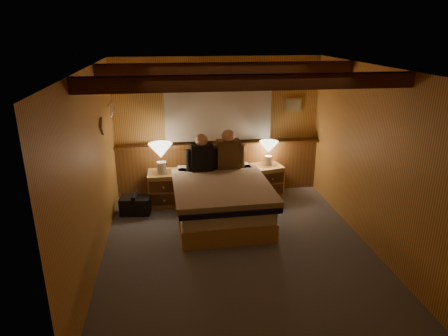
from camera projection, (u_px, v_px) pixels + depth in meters
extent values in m
plane|color=#545863|center=(237.00, 247.00, 5.47)|extent=(4.20, 4.20, 0.00)
plane|color=#E29454|center=(240.00, 68.00, 4.67)|extent=(4.20, 4.20, 0.00)
plane|color=#DEA44F|center=(218.00, 126.00, 7.03)|extent=(3.60, 0.00, 3.60)
plane|color=#DEA44F|center=(92.00, 171.00, 4.83)|extent=(0.00, 4.20, 4.20)
plane|color=#DEA44F|center=(372.00, 159.00, 5.30)|extent=(0.00, 4.20, 4.20)
plane|color=#DEA44F|center=(285.00, 251.00, 3.11)|extent=(3.60, 0.00, 3.60)
cube|color=brown|center=(219.00, 168.00, 7.22)|extent=(3.60, 0.12, 0.90)
cube|color=brown|center=(219.00, 144.00, 7.01)|extent=(3.60, 0.22, 0.04)
cylinder|color=#4A2112|center=(218.00, 78.00, 6.67)|extent=(2.10, 0.05, 0.05)
sphere|color=#4A2112|center=(155.00, 79.00, 6.53)|extent=(0.08, 0.08, 0.08)
sphere|color=#4A2112|center=(279.00, 77.00, 6.81)|extent=(0.08, 0.08, 0.08)
cube|color=beige|center=(218.00, 110.00, 6.86)|extent=(1.85, 0.08, 1.05)
cube|color=#4A2112|center=(250.00, 82.00, 4.14)|extent=(3.60, 0.15, 0.16)
cube|color=#4A2112|center=(228.00, 68.00, 5.54)|extent=(3.60, 0.15, 0.16)
cylinder|color=silver|center=(110.00, 103.00, 6.15)|extent=(0.03, 0.55, 0.03)
torus|color=silver|center=(112.00, 112.00, 6.06)|extent=(0.01, 0.21, 0.21)
torus|color=silver|center=(113.00, 109.00, 6.27)|extent=(0.01, 0.21, 0.21)
cube|color=tan|center=(293.00, 105.00, 7.07)|extent=(0.30, 0.03, 0.25)
cube|color=beige|center=(294.00, 105.00, 7.06)|extent=(0.24, 0.01, 0.19)
cube|color=tan|center=(221.00, 210.00, 6.26)|extent=(1.39, 1.83, 0.27)
cube|color=white|center=(221.00, 196.00, 6.18)|extent=(1.35, 1.78, 0.21)
cube|color=black|center=(223.00, 194.00, 5.93)|extent=(1.44, 1.47, 0.07)
cube|color=tan|center=(222.00, 187.00, 6.02)|extent=(1.49, 1.65, 0.11)
cube|color=white|center=(194.00, 172.00, 6.72)|extent=(0.54, 0.32, 0.14)
cube|color=white|center=(234.00, 169.00, 6.83)|extent=(0.54, 0.32, 0.14)
cube|color=tan|center=(164.00, 188.00, 6.74)|extent=(0.52, 0.47, 0.57)
cube|color=brown|center=(164.00, 187.00, 6.50)|extent=(0.47, 0.03, 0.20)
cube|color=brown|center=(164.00, 199.00, 6.57)|extent=(0.47, 0.03, 0.20)
cylinder|color=silver|center=(164.00, 187.00, 6.50)|extent=(0.03, 0.03, 0.03)
cylinder|color=silver|center=(164.00, 199.00, 6.57)|extent=(0.03, 0.03, 0.03)
cube|color=tan|center=(266.00, 180.00, 7.12)|extent=(0.59, 0.55, 0.55)
cube|color=brown|center=(272.00, 178.00, 6.89)|extent=(0.45, 0.11, 0.19)
cube|color=brown|center=(271.00, 190.00, 6.97)|extent=(0.45, 0.11, 0.19)
cylinder|color=silver|center=(272.00, 178.00, 6.89)|extent=(0.04, 0.04, 0.03)
cylinder|color=silver|center=(271.00, 190.00, 6.97)|extent=(0.04, 0.04, 0.03)
cylinder|color=white|center=(161.00, 167.00, 6.58)|extent=(0.15, 0.15, 0.19)
cylinder|color=silver|center=(161.00, 160.00, 6.54)|extent=(0.03, 0.03, 0.11)
cone|color=beige|center=(161.00, 151.00, 6.49)|extent=(0.39, 0.39, 0.24)
cylinder|color=white|center=(268.00, 160.00, 7.03)|extent=(0.13, 0.13, 0.16)
cylinder|color=silver|center=(268.00, 154.00, 6.99)|extent=(0.02, 0.02, 0.09)
cone|color=beige|center=(269.00, 147.00, 6.95)|extent=(0.33, 0.33, 0.20)
cube|color=black|center=(202.00, 158.00, 6.52)|extent=(0.37, 0.22, 0.47)
cylinder|color=black|center=(189.00, 161.00, 6.49)|extent=(0.11, 0.11, 0.37)
cylinder|color=black|center=(214.00, 159.00, 6.57)|extent=(0.11, 0.11, 0.37)
sphere|color=tan|center=(201.00, 140.00, 6.42)|extent=(0.21, 0.21, 0.21)
cube|color=#4E391F|center=(228.00, 155.00, 6.62)|extent=(0.39, 0.23, 0.50)
cylinder|color=#4E391F|center=(215.00, 158.00, 6.60)|extent=(0.12, 0.12, 0.40)
cylinder|color=#4E391F|center=(241.00, 156.00, 6.67)|extent=(0.12, 0.12, 0.40)
sphere|color=tan|center=(228.00, 136.00, 6.52)|extent=(0.22, 0.22, 0.22)
cube|color=black|center=(135.00, 205.00, 6.43)|extent=(0.50, 0.33, 0.28)
cylinder|color=black|center=(135.00, 196.00, 6.37)|extent=(0.11, 0.29, 0.08)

